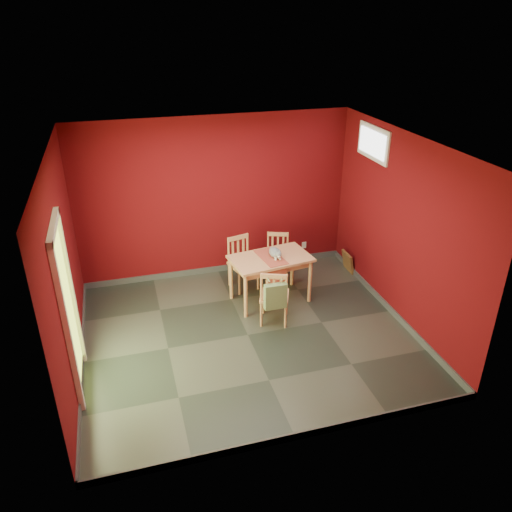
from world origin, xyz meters
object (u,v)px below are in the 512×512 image
object	(u,v)px
dining_table	(271,263)
cat	(275,251)
chair_near	(274,296)
chair_far_left	(242,262)
tote_bag	(275,296)
picture_frame	(348,262)
chair_far_right	(277,257)

from	to	relation	value
dining_table	cat	size ratio (longest dim) A/B	3.58
chair_near	chair_far_left	bearing A→B (deg)	98.76
chair_near	tote_bag	bearing A→B (deg)	-103.54
picture_frame	chair_near	bearing A→B (deg)	-146.12
tote_bag	chair_far_left	bearing A→B (deg)	95.40
tote_bag	chair_near	bearing A→B (deg)	76.46
chair_near	tote_bag	world-z (taller)	chair_near
cat	picture_frame	bearing A→B (deg)	33.37
chair_far_right	tote_bag	bearing A→B (deg)	-109.35
tote_bag	picture_frame	xyz separation A→B (m)	(1.78, 1.37, -0.39)
chair_far_left	chair_near	size ratio (longest dim) A/B	1.00
chair_far_right	cat	distance (m)	0.77
chair_far_left	cat	bearing A→B (deg)	-53.56
tote_bag	cat	xyz separation A→B (m)	(0.26, 0.83, 0.28)
dining_table	chair_far_right	world-z (taller)	chair_far_right
dining_table	picture_frame	size ratio (longest dim) A/B	3.69
cat	picture_frame	world-z (taller)	cat
chair_far_left	cat	distance (m)	0.76
tote_bag	cat	world-z (taller)	cat
chair_far_right	tote_bag	size ratio (longest dim) A/B	1.83
chair_far_left	chair_far_right	bearing A→B (deg)	6.98
dining_table	tote_bag	world-z (taller)	tote_bag
cat	tote_bag	bearing A→B (deg)	-93.43
dining_table	tote_bag	size ratio (longest dim) A/B	2.90
chair_near	picture_frame	xyz separation A→B (m)	(1.73, 1.16, -0.27)
picture_frame	chair_far_left	bearing A→B (deg)	-179.51
chair_far_left	cat	size ratio (longest dim) A/B	2.42
dining_table	cat	distance (m)	0.20
chair_far_left	picture_frame	bearing A→B (deg)	0.49
chair_far_left	tote_bag	xyz separation A→B (m)	(0.13, -1.35, 0.12)
chair_near	dining_table	bearing A→B (deg)	77.53
chair_far_left	chair_far_right	world-z (taller)	chair_far_left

